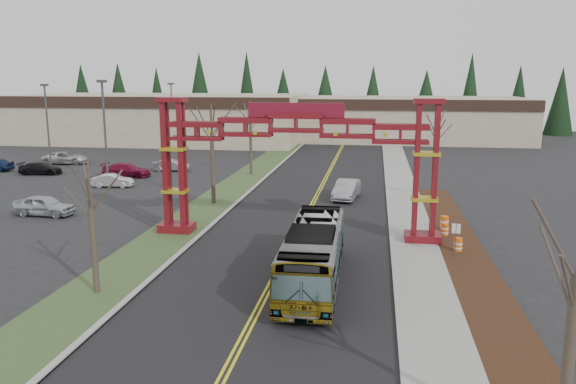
% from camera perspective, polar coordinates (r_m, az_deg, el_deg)
% --- Properties ---
extents(ground, '(200.00, 200.00, 0.00)m').
position_cam_1_polar(ground, '(20.04, -6.92, -18.76)').
color(ground, black).
rests_on(ground, ground).
extents(road, '(12.00, 110.00, 0.02)m').
position_cam_1_polar(road, '(43.10, 2.09, -2.04)').
color(road, black).
rests_on(road, ground).
extents(lane_line_left, '(0.12, 100.00, 0.01)m').
position_cam_1_polar(lane_line_left, '(43.11, 1.93, -2.02)').
color(lane_line_left, yellow).
rests_on(lane_line_left, road).
extents(lane_line_right, '(0.12, 100.00, 0.01)m').
position_cam_1_polar(lane_line_right, '(43.08, 2.24, -2.03)').
color(lane_line_right, yellow).
rests_on(lane_line_right, road).
extents(curb_right, '(0.30, 110.00, 0.15)m').
position_cam_1_polar(curb_right, '(42.82, 10.29, -2.22)').
color(curb_right, '#A09F9B').
rests_on(curb_right, ground).
extents(sidewalk_right, '(2.60, 110.00, 0.14)m').
position_cam_1_polar(sidewalk_right, '(42.89, 12.23, -2.28)').
color(sidewalk_right, gray).
rests_on(sidewalk_right, ground).
extents(landscape_strip, '(2.60, 50.00, 0.12)m').
position_cam_1_polar(landscape_strip, '(28.93, 19.09, -9.43)').
color(landscape_strip, black).
rests_on(landscape_strip, ground).
extents(grass_median, '(4.00, 110.00, 0.08)m').
position_cam_1_polar(grass_median, '(44.71, -8.15, -1.62)').
color(grass_median, '#374E27').
rests_on(grass_median, ground).
extents(curb_left, '(0.30, 110.00, 0.15)m').
position_cam_1_polar(curb_left, '(44.21, -5.86, -1.67)').
color(curb_left, '#A09F9B').
rests_on(curb_left, ground).
extents(gateway_arch, '(18.20, 1.60, 8.90)m').
position_cam_1_polar(gateway_arch, '(35.21, 0.80, 4.80)').
color(gateway_arch, '#5B0C11').
rests_on(gateway_arch, ground).
extents(retail_building_west, '(46.00, 22.30, 7.50)m').
position_cam_1_polar(retail_building_west, '(95.42, -12.72, 7.38)').
color(retail_building_west, tan).
rests_on(retail_building_west, ground).
extents(retail_building_east, '(38.00, 20.30, 7.00)m').
position_cam_1_polar(retail_building_east, '(96.93, 11.96, 7.32)').
color(retail_building_east, tan).
rests_on(retail_building_east, ground).
extents(conifer_treeline, '(116.10, 5.60, 13.00)m').
position_cam_1_polar(conifer_treeline, '(108.78, 6.50, 9.49)').
color(conifer_treeline, black).
rests_on(conifer_treeline, ground).
extents(transit_bus, '(2.74, 10.94, 3.04)m').
position_cam_1_polar(transit_bus, '(27.95, 2.58, -6.35)').
color(transit_bus, '#B2B5BA').
rests_on(transit_bus, ground).
extents(silver_sedan, '(2.34, 5.12, 1.63)m').
position_cam_1_polar(silver_sedan, '(47.92, 5.98, 0.26)').
color(silver_sedan, '#A5A8AD').
rests_on(silver_sedan, ground).
extents(parked_car_near_a, '(4.60, 2.00, 1.54)m').
position_cam_1_polar(parked_car_near_a, '(45.66, -23.53, -1.26)').
color(parked_car_near_a, '#B9BEC2').
rests_on(parked_car_near_a, ground).
extents(parked_car_near_b, '(3.93, 1.87, 1.24)m').
position_cam_1_polar(parked_car_near_b, '(55.45, -17.38, 1.12)').
color(parked_car_near_b, silver).
rests_on(parked_car_near_b, ground).
extents(parked_car_mid_a, '(5.06, 2.25, 1.44)m').
position_cam_1_polar(parked_car_mid_a, '(60.83, -16.09, 2.16)').
color(parked_car_mid_a, maroon).
rests_on(parked_car_mid_a, ground).
extents(parked_car_far_a, '(4.10, 1.75, 1.31)m').
position_cam_1_polar(parked_car_far_a, '(63.55, -11.79, 2.69)').
color(parked_car_far_a, '#9A9AA1').
rests_on(parked_car_far_a, ground).
extents(parked_car_far_b, '(5.59, 3.27, 1.46)m').
position_cam_1_polar(parked_car_far_b, '(72.50, -21.62, 3.24)').
color(parked_car_far_b, silver).
rests_on(parked_car_far_b, ground).
extents(parked_car_far_c, '(4.67, 2.41, 1.29)m').
position_cam_1_polar(parked_car_far_c, '(65.56, -23.84, 2.21)').
color(parked_car_far_c, black).
rests_on(parked_car_far_c, ground).
extents(bare_tree_median_near, '(2.90, 2.90, 6.50)m').
position_cam_1_polar(bare_tree_median_near, '(27.42, -19.42, -0.76)').
color(bare_tree_median_near, '#382D26').
rests_on(bare_tree_median_near, ground).
extents(bare_tree_median_mid, '(3.43, 3.43, 8.07)m').
position_cam_1_polar(bare_tree_median_mid, '(45.36, -7.75, 5.92)').
color(bare_tree_median_mid, '#382D26').
rests_on(bare_tree_median_mid, ground).
extents(bare_tree_median_far, '(3.08, 3.08, 7.89)m').
position_cam_1_polar(bare_tree_median_far, '(58.94, -3.84, 7.29)').
color(bare_tree_median_far, '#382D26').
rests_on(bare_tree_median_far, ground).
extents(bare_tree_right_far, '(2.94, 2.94, 7.81)m').
position_cam_1_polar(bare_tree_right_far, '(48.79, 14.91, 6.09)').
color(bare_tree_right_far, '#382D26').
rests_on(bare_tree_right_far, ground).
extents(light_pole_near, '(0.86, 0.43, 9.96)m').
position_cam_1_polar(light_pole_near, '(56.44, -18.14, 6.51)').
color(light_pole_near, '#3F3F44').
rests_on(light_pole_near, ground).
extents(light_pole_mid, '(0.82, 0.41, 9.49)m').
position_cam_1_polar(light_pole_mid, '(70.15, -23.27, 6.79)').
color(light_pole_mid, '#3F3F44').
rests_on(light_pole_mid, ground).
extents(light_pole_far, '(0.82, 0.41, 9.48)m').
position_cam_1_polar(light_pole_far, '(83.80, -11.71, 8.08)').
color(light_pole_far, '#3F3F44').
rests_on(light_pole_far, ground).
extents(street_sign, '(0.47, 0.13, 2.06)m').
position_cam_1_polar(street_sign, '(33.08, 16.68, -4.07)').
color(street_sign, '#3F3F44').
rests_on(street_sign, ground).
extents(barrel_south, '(0.49, 0.49, 0.92)m').
position_cam_1_polar(barrel_south, '(34.50, 16.89, -5.22)').
color(barrel_south, orange).
rests_on(barrel_south, ground).
extents(barrel_mid, '(0.48, 0.48, 0.88)m').
position_cam_1_polar(barrel_mid, '(37.71, 15.64, -3.76)').
color(barrel_mid, orange).
rests_on(barrel_mid, ground).
extents(barrel_north, '(0.55, 0.55, 1.02)m').
position_cam_1_polar(barrel_north, '(39.18, 15.60, -3.09)').
color(barrel_north, orange).
rests_on(barrel_north, ground).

